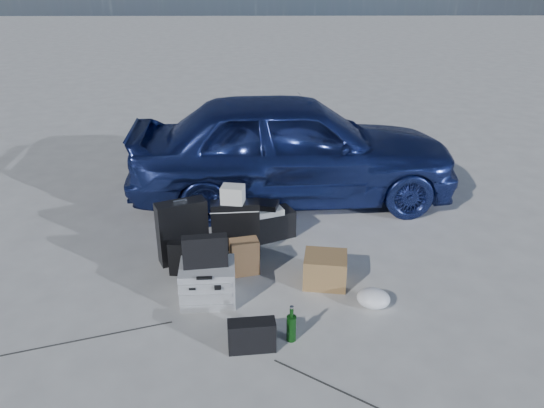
# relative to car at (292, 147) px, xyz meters

# --- Properties ---
(ground) EXTENTS (60.00, 60.00, 0.00)m
(ground) POSITION_rel_car_xyz_m (-0.54, -2.51, -0.72)
(ground) COLOR #B8B8B3
(ground) RESTS_ON ground
(car) EXTENTS (4.32, 1.98, 1.44)m
(car) POSITION_rel_car_xyz_m (0.00, 0.00, 0.00)
(car) COLOR navy
(car) RESTS_ON ground
(pelican_case) EXTENTS (0.53, 0.44, 0.37)m
(pelican_case) POSITION_rel_car_xyz_m (-0.90, -2.39, -0.53)
(pelican_case) COLOR #9C9EA1
(pelican_case) RESTS_ON ground
(laptop_bag) EXTENTS (0.42, 0.16, 0.31)m
(laptop_bag) POSITION_rel_car_xyz_m (-0.91, -2.40, -0.19)
(laptop_bag) COLOR black
(laptop_bag) RESTS_ON pelican_case
(briefcase) EXTENTS (0.47, 0.16, 0.36)m
(briefcase) POSITION_rel_car_xyz_m (-1.11, -1.95, -0.54)
(briefcase) COLOR black
(briefcase) RESTS_ON ground
(suitcase_left) EXTENTS (0.55, 0.39, 0.68)m
(suitcase_left) POSITION_rel_car_xyz_m (-1.23, -1.64, -0.38)
(suitcase_left) COLOR black
(suitcase_left) RESTS_ON ground
(suitcase_right) EXTENTS (0.53, 0.22, 0.62)m
(suitcase_right) POSITION_rel_car_xyz_m (-0.68, -1.52, -0.41)
(suitcase_right) COLOR black
(suitcase_right) RESTS_ON ground
(white_carton) EXTENTS (0.26, 0.22, 0.19)m
(white_carton) POSITION_rel_car_xyz_m (-0.70, -1.52, -0.01)
(white_carton) COLOR silver
(white_carton) RESTS_ON suitcase_right
(duffel_bag) EXTENTS (0.70, 0.52, 0.32)m
(duffel_bag) POSITION_rel_car_xyz_m (-0.35, -1.16, -0.56)
(duffel_bag) COLOR black
(duffel_bag) RESTS_ON ground
(flat_box_white) EXTENTS (0.46, 0.41, 0.07)m
(flat_box_white) POSITION_rel_car_xyz_m (-0.37, -1.17, -0.36)
(flat_box_white) COLOR silver
(flat_box_white) RESTS_ON duffel_bag
(flat_box_black) EXTENTS (0.35, 0.28, 0.07)m
(flat_box_black) POSITION_rel_car_xyz_m (-0.37, -1.17, -0.29)
(flat_box_black) COLOR black
(flat_box_black) RESTS_ON flat_box_white
(kraft_bag) EXTENTS (0.32, 0.23, 0.38)m
(kraft_bag) POSITION_rel_car_xyz_m (-0.57, -1.92, -0.53)
(kraft_bag) COLOR olive
(kraft_bag) RESTS_ON ground
(cardboard_box) EXTENTS (0.46, 0.42, 0.31)m
(cardboard_box) POSITION_rel_car_xyz_m (0.23, -2.13, -0.56)
(cardboard_box) COLOR olive
(cardboard_box) RESTS_ON ground
(plastic_bag) EXTENTS (0.37, 0.34, 0.17)m
(plastic_bag) POSITION_rel_car_xyz_m (0.64, -2.52, -0.63)
(plastic_bag) COLOR white
(plastic_bag) RESTS_ON ground
(messenger_bag) EXTENTS (0.40, 0.19, 0.27)m
(messenger_bag) POSITION_rel_car_xyz_m (-0.48, -3.11, -0.58)
(messenger_bag) COLOR black
(messenger_bag) RESTS_ON ground
(green_bottle) EXTENTS (0.09, 0.09, 0.33)m
(green_bottle) POSITION_rel_car_xyz_m (-0.15, -3.00, -0.56)
(green_bottle) COLOR black
(green_bottle) RESTS_ON ground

